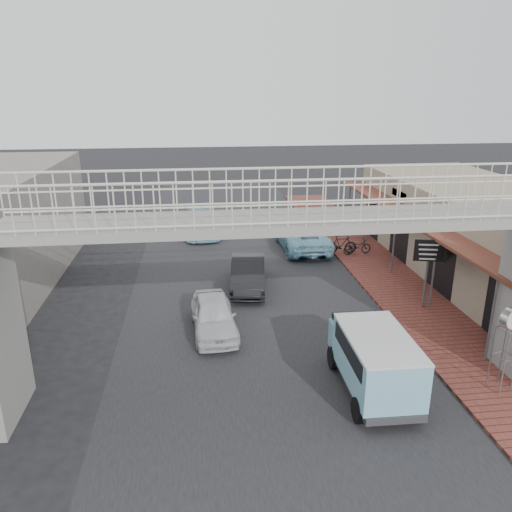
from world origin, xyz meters
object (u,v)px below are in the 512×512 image
object	(u,v)px
angkot_curb	(302,236)
angkot_far	(201,222)
motorcycle_near	(357,247)
street_clock	(510,322)
dark_sedan	(248,274)
angkot_van	(375,355)
arrow_sign	(448,252)
white_hatchback	(214,315)
motorcycle_far	(341,245)

from	to	relation	value
angkot_curb	angkot_far	world-z (taller)	angkot_far
motorcycle_near	street_clock	world-z (taller)	street_clock
dark_sedan	angkot_van	bearing A→B (deg)	-65.18
dark_sedan	motorcycle_near	size ratio (longest dim) A/B	2.66
angkot_curb	arrow_sign	bearing A→B (deg)	113.14
white_hatchback	dark_sedan	distance (m)	4.28
white_hatchback	arrow_sign	xyz separation A→B (m)	(8.99, 0.73, 1.79)
angkot_curb	motorcycle_far	distance (m)	2.29
dark_sedan	arrow_sign	distance (m)	8.20
white_hatchback	arrow_sign	distance (m)	9.20
angkot_far	arrow_sign	distance (m)	15.37
motorcycle_far	street_clock	size ratio (longest dim) A/B	0.65
angkot_van	angkot_far	bearing A→B (deg)	106.03
arrow_sign	motorcycle_far	bearing A→B (deg)	118.86
angkot_curb	angkot_van	bearing A→B (deg)	85.62
dark_sedan	motorcycle_near	bearing A→B (deg)	38.27
dark_sedan	angkot_curb	world-z (taller)	angkot_curb
motorcycle_far	dark_sedan	bearing A→B (deg)	126.32
dark_sedan	street_clock	distance (m)	10.88
dark_sedan	motorcycle_far	distance (m)	6.57
angkot_far	motorcycle_near	bearing A→B (deg)	-35.70
angkot_curb	angkot_van	xyz separation A→B (m)	(-0.82, -13.62, 0.50)
angkot_curb	arrow_sign	world-z (taller)	arrow_sign
angkot_curb	angkot_van	world-z (taller)	angkot_van
angkot_curb	motorcycle_far	xyz separation A→B (m)	(1.78, -1.43, -0.12)
angkot_curb	street_clock	bearing A→B (deg)	100.49
motorcycle_near	motorcycle_far	bearing A→B (deg)	71.89
dark_sedan	street_clock	xyz separation A→B (m)	(6.36, -8.70, 1.53)
angkot_curb	street_clock	world-z (taller)	street_clock
dark_sedan	angkot_curb	xyz separation A→B (m)	(3.52, 5.32, 0.04)
angkot_curb	dark_sedan	bearing A→B (deg)	55.55
angkot_curb	angkot_far	xyz separation A→B (m)	(-5.41, 3.65, 0.00)
angkot_van	arrow_sign	world-z (taller)	arrow_sign
street_clock	arrow_sign	xyz separation A→B (m)	(0.98, 5.49, 0.22)
dark_sedan	angkot_far	bearing A→B (deg)	108.73
street_clock	arrow_sign	distance (m)	5.58
motorcycle_far	street_clock	xyz separation A→B (m)	(1.06, -12.58, 1.61)
arrow_sign	street_clock	bearing A→B (deg)	-87.21
angkot_far	motorcycle_far	world-z (taller)	angkot_far
angkot_far	street_clock	distance (m)	19.55
angkot_curb	motorcycle_near	bearing A→B (deg)	148.07
white_hatchback	angkot_far	bearing A→B (deg)	87.57
angkot_far	angkot_van	xyz separation A→B (m)	(4.60, -17.27, 0.49)
white_hatchback	dark_sedan	world-z (taller)	dark_sedan
angkot_far	dark_sedan	bearing A→B (deg)	-80.75
angkot_curb	angkot_van	size ratio (longest dim) A/B	1.31
angkot_far	motorcycle_near	xyz separation A→B (m)	(8.02, -5.21, -0.21)
motorcycle_far	arrow_sign	distance (m)	7.61
motorcycle_near	dark_sedan	bearing A→B (deg)	112.45
dark_sedan	motorcycle_far	world-z (taller)	dark_sedan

